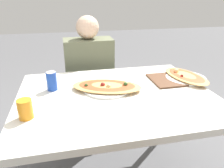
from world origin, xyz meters
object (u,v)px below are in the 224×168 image
Objects in this scene: dining_table at (116,103)px; person_seated at (89,69)px; pizza_main at (107,87)px; drink_glass at (25,109)px; chair_far_seated at (89,85)px; soda_can at (52,81)px; pizza_second at (186,76)px.

dining_table is 1.06× the size of person_seated.
person_seated is 0.63m from pizza_main.
dining_table is at bearing 19.32° from drink_glass.
person_seated is at bearing 97.26° from dining_table.
person_seated is at bearing 94.08° from pizza_main.
chair_far_seated is at bearing 96.28° from dining_table.
person_seated is 11.33× the size of drink_glass.
pizza_main is at bearing 93.47° from chair_far_seated.
drink_glass is at bearing -160.68° from dining_table.
person_seated is at bearing 90.00° from chair_far_seated.
soda_can is 1.22× the size of drink_glass.
person_seated is at bearing 60.76° from soda_can.
drink_glass is 1.13m from pizza_second.
soda_can is 0.97m from pizza_second.
soda_can is at bearing 65.00° from chair_far_seated.
pizza_main is at bearing 119.84° from dining_table.
chair_far_seated is 0.73× the size of person_seated.
dining_table is at bearing 97.26° from person_seated.
chair_far_seated is 0.79m from pizza_main.
pizza_second is at bearing 134.26° from chair_far_seated.
chair_far_seated is 1.95× the size of pizza_second.
drink_glass reaches higher than pizza_second.
soda_can is at bearing 159.26° from dining_table.
dining_table is at bearing -165.97° from pizza_second.
drink_glass is at bearing 66.66° from chair_far_seated.
drink_glass reaches higher than dining_table.
person_seated is 2.28× the size of pizza_main.
drink_glass is at bearing 64.11° from person_seated.
person_seated is at bearing 64.11° from drink_glass.
pizza_main is 0.36m from soda_can.
chair_far_seated and drink_glass have the same top height.
person_seated reaches higher than pizza_main.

